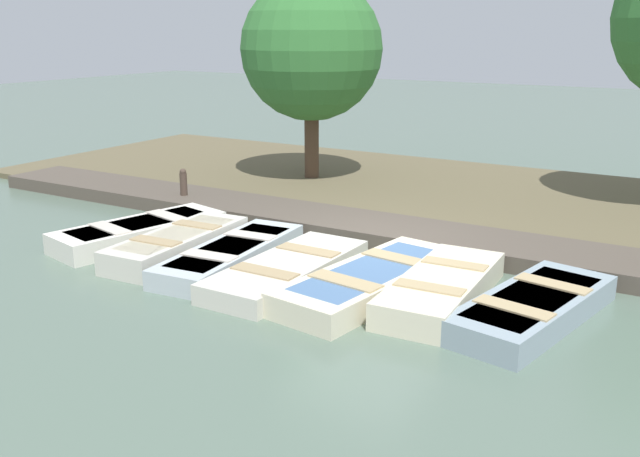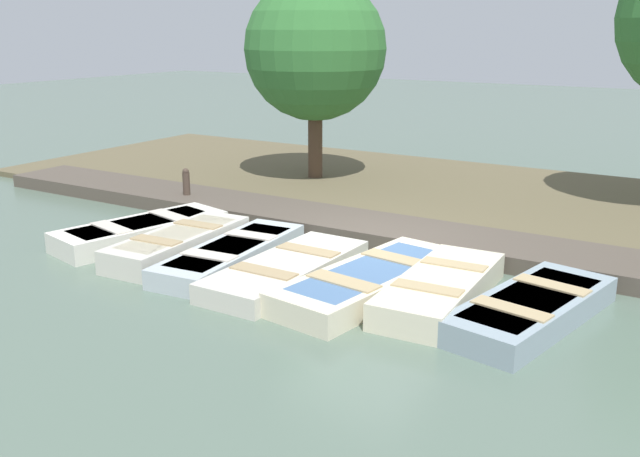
{
  "view_description": "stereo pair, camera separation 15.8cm",
  "coord_description": "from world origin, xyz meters",
  "px_view_note": "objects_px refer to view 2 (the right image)",
  "views": [
    {
      "loc": [
        10.69,
        5.51,
        3.91
      ],
      "look_at": [
        0.82,
        -0.35,
        0.65
      ],
      "focal_mm": 40.0,
      "sensor_mm": 36.0,
      "label": 1
    },
    {
      "loc": [
        10.61,
        5.65,
        3.91
      ],
      "look_at": [
        0.82,
        -0.35,
        0.65
      ],
      "focal_mm": 40.0,
      "sensor_mm": 36.0,
      "label": 2
    }
  ],
  "objects_px": {
    "rowboat_6": "(531,309)",
    "mooring_post_near": "(187,188)",
    "rowboat_2": "(231,254)",
    "rowboat_4": "(371,280)",
    "park_tree_far_left": "(315,49)",
    "rowboat_0": "(142,231)",
    "rowboat_5": "(441,288)",
    "rowboat_3": "(287,270)",
    "rowboat_1": "(179,243)"
  },
  "relations": [
    {
      "from": "rowboat_0",
      "to": "rowboat_4",
      "type": "xyz_separation_m",
      "value": [
        0.14,
        4.94,
        -0.01
      ]
    },
    {
      "from": "rowboat_1",
      "to": "rowboat_4",
      "type": "relative_size",
      "value": 0.82
    },
    {
      "from": "rowboat_1",
      "to": "rowboat_4",
      "type": "bearing_deg",
      "value": 88.47
    },
    {
      "from": "rowboat_0",
      "to": "rowboat_5",
      "type": "bearing_deg",
      "value": 104.14
    },
    {
      "from": "rowboat_1",
      "to": "mooring_post_near",
      "type": "xyz_separation_m",
      "value": [
        -2.66,
        -2.17,
        0.24
      ]
    },
    {
      "from": "rowboat_0",
      "to": "rowboat_5",
      "type": "distance_m",
      "value": 6.0
    },
    {
      "from": "rowboat_2",
      "to": "rowboat_3",
      "type": "height_order",
      "value": "rowboat_2"
    },
    {
      "from": "rowboat_1",
      "to": "rowboat_0",
      "type": "bearing_deg",
      "value": -105.89
    },
    {
      "from": "rowboat_4",
      "to": "rowboat_5",
      "type": "xyz_separation_m",
      "value": [
        -0.2,
        1.05,
        0.02
      ]
    },
    {
      "from": "rowboat_2",
      "to": "rowboat_5",
      "type": "bearing_deg",
      "value": 88.42
    },
    {
      "from": "rowboat_4",
      "to": "park_tree_far_left",
      "type": "distance_m",
      "value": 8.63
    },
    {
      "from": "rowboat_4",
      "to": "park_tree_far_left",
      "type": "bearing_deg",
      "value": -133.84
    },
    {
      "from": "rowboat_1",
      "to": "mooring_post_near",
      "type": "distance_m",
      "value": 3.44
    },
    {
      "from": "rowboat_5",
      "to": "park_tree_far_left",
      "type": "bearing_deg",
      "value": -138.57
    },
    {
      "from": "rowboat_0",
      "to": "rowboat_5",
      "type": "relative_size",
      "value": 1.1
    },
    {
      "from": "rowboat_0",
      "to": "rowboat_6",
      "type": "height_order",
      "value": "rowboat_0"
    },
    {
      "from": "rowboat_0",
      "to": "mooring_post_near",
      "type": "relative_size",
      "value": 3.8
    },
    {
      "from": "rowboat_2",
      "to": "park_tree_far_left",
      "type": "relative_size",
      "value": 0.67
    },
    {
      "from": "rowboat_2",
      "to": "park_tree_far_left",
      "type": "height_order",
      "value": "park_tree_far_left"
    },
    {
      "from": "rowboat_4",
      "to": "rowboat_0",
      "type": "bearing_deg",
      "value": -83.42
    },
    {
      "from": "rowboat_3",
      "to": "mooring_post_near",
      "type": "height_order",
      "value": "mooring_post_near"
    },
    {
      "from": "rowboat_0",
      "to": "rowboat_4",
      "type": "distance_m",
      "value": 4.95
    },
    {
      "from": "rowboat_3",
      "to": "mooring_post_near",
      "type": "bearing_deg",
      "value": -120.53
    },
    {
      "from": "rowboat_6",
      "to": "mooring_post_near",
      "type": "relative_size",
      "value": 3.67
    },
    {
      "from": "rowboat_4",
      "to": "rowboat_1",
      "type": "bearing_deg",
      "value": -79.99
    },
    {
      "from": "rowboat_1",
      "to": "rowboat_4",
      "type": "distance_m",
      "value": 3.78
    },
    {
      "from": "mooring_post_near",
      "to": "rowboat_5",
      "type": "bearing_deg",
      "value": 71.49
    },
    {
      "from": "rowboat_4",
      "to": "mooring_post_near",
      "type": "xyz_separation_m",
      "value": [
        -2.55,
        -5.95,
        0.26
      ]
    },
    {
      "from": "park_tree_far_left",
      "to": "rowboat_2",
      "type": "bearing_deg",
      "value": 19.61
    },
    {
      "from": "mooring_post_near",
      "to": "park_tree_far_left",
      "type": "height_order",
      "value": "park_tree_far_left"
    },
    {
      "from": "rowboat_4",
      "to": "rowboat_5",
      "type": "bearing_deg",
      "value": 109.06
    },
    {
      "from": "rowboat_4",
      "to": "mooring_post_near",
      "type": "bearing_deg",
      "value": -104.91
    },
    {
      "from": "rowboat_3",
      "to": "mooring_post_near",
      "type": "distance_m",
      "value": 5.31
    },
    {
      "from": "rowboat_1",
      "to": "mooring_post_near",
      "type": "relative_size",
      "value": 3.41
    },
    {
      "from": "rowboat_5",
      "to": "mooring_post_near",
      "type": "height_order",
      "value": "mooring_post_near"
    },
    {
      "from": "rowboat_3",
      "to": "park_tree_far_left",
      "type": "distance_m",
      "value": 8.07
    },
    {
      "from": "mooring_post_near",
      "to": "rowboat_0",
      "type": "bearing_deg",
      "value": 22.77
    },
    {
      "from": "rowboat_4",
      "to": "park_tree_far_left",
      "type": "xyz_separation_m",
      "value": [
        -6.34,
        -4.93,
        3.17
      ]
    },
    {
      "from": "rowboat_2",
      "to": "rowboat_6",
      "type": "xyz_separation_m",
      "value": [
        -0.18,
        5.06,
        0.02
      ]
    },
    {
      "from": "rowboat_0",
      "to": "mooring_post_near",
      "type": "distance_m",
      "value": 2.62
    },
    {
      "from": "rowboat_1",
      "to": "rowboat_6",
      "type": "relative_size",
      "value": 0.93
    },
    {
      "from": "rowboat_1",
      "to": "rowboat_6",
      "type": "bearing_deg",
      "value": 89.22
    },
    {
      "from": "rowboat_2",
      "to": "rowboat_6",
      "type": "height_order",
      "value": "rowboat_6"
    },
    {
      "from": "rowboat_2",
      "to": "rowboat_4",
      "type": "distance_m",
      "value": 2.67
    },
    {
      "from": "rowboat_0",
      "to": "rowboat_3",
      "type": "relative_size",
      "value": 1.04
    },
    {
      "from": "rowboat_4",
      "to": "mooring_post_near",
      "type": "relative_size",
      "value": 4.14
    },
    {
      "from": "rowboat_6",
      "to": "park_tree_far_left",
      "type": "distance_m",
      "value": 10.1
    },
    {
      "from": "rowboat_6",
      "to": "park_tree_far_left",
      "type": "xyz_separation_m",
      "value": [
        -6.18,
        -7.33,
        3.17
      ]
    },
    {
      "from": "rowboat_2",
      "to": "mooring_post_near",
      "type": "height_order",
      "value": "mooring_post_near"
    },
    {
      "from": "rowboat_1",
      "to": "rowboat_3",
      "type": "bearing_deg",
      "value": 84.96
    }
  ]
}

